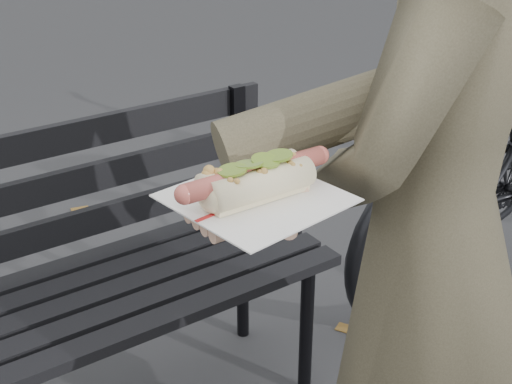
% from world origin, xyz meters
% --- Properties ---
extents(park_bench, '(1.50, 0.44, 0.88)m').
position_xyz_m(park_bench, '(-0.05, 1.00, 0.52)').
color(park_bench, black).
rests_on(park_bench, ground).
extents(person, '(0.75, 0.63, 1.75)m').
position_xyz_m(person, '(0.42, 0.17, 0.87)').
color(person, '#433E2D').
rests_on(person, ground).
extents(held_hotdog, '(0.64, 0.30, 0.20)m').
position_xyz_m(held_hotdog, '(0.20, 0.15, 1.16)').
color(held_hotdog, '#433E2D').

